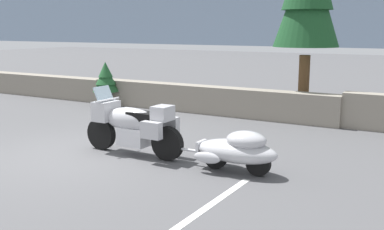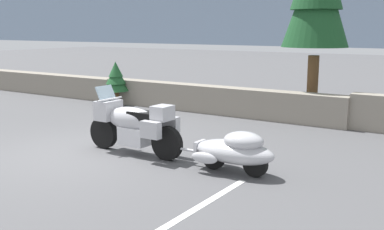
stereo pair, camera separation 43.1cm
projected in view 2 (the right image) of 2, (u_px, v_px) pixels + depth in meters
ground_plane at (78, 153)px, 9.33m from camera, size 80.00×80.00×0.00m
stone_guard_wall at (203, 98)px, 13.92m from camera, size 24.00×0.60×0.91m
touring_motorcycle at (133, 123)px, 9.20m from camera, size 2.31×0.76×1.33m
car_shaped_trailer at (235, 150)px, 8.00m from camera, size 2.20×0.78×0.76m
pine_sapling_near at (116, 78)px, 15.08m from camera, size 0.85×0.85×1.43m
parking_stripe_marker at (182, 217)px, 6.17m from camera, size 0.12×3.60×0.01m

